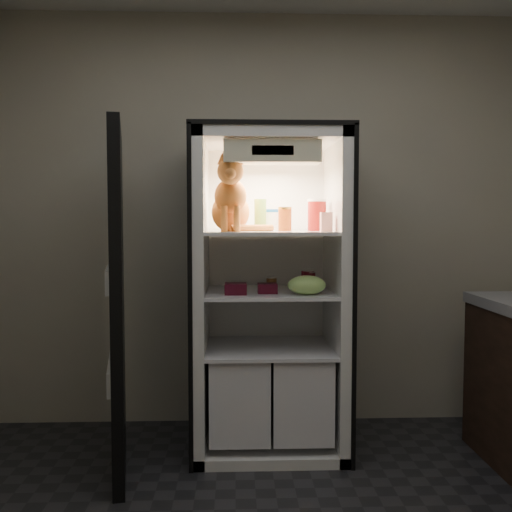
{
  "coord_description": "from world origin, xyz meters",
  "views": [
    {
      "loc": [
        -0.2,
        -1.99,
        1.35
      ],
      "look_at": [
        -0.08,
        1.32,
        1.15
      ],
      "focal_mm": 40.0,
      "sensor_mm": 36.0,
      "label": 1
    }
  ],
  "objects_px": {
    "pepper_jar": "(317,215)",
    "refrigerator": "(269,314)",
    "salsa_jar": "(285,219)",
    "soda_can_b": "(309,281)",
    "soda_can_c": "(310,282)",
    "mayo_tub": "(271,220)",
    "berry_box_left": "(236,289)",
    "condiment_jar": "(272,284)",
    "parmesan_shaker": "(260,215)",
    "tabby_cat": "(231,203)",
    "cream_carton": "(326,222)",
    "berry_box_right": "(267,288)",
    "grape_bag": "(307,285)",
    "soda_can_a": "(306,280)"
  },
  "relations": [
    {
      "from": "soda_can_b",
      "to": "berry_box_left",
      "type": "xyz_separation_m",
      "value": [
        -0.43,
        -0.13,
        -0.03
      ]
    },
    {
      "from": "refrigerator",
      "to": "parmesan_shaker",
      "type": "distance_m",
      "value": 0.59
    },
    {
      "from": "tabby_cat",
      "to": "salsa_jar",
      "type": "xyz_separation_m",
      "value": [
        0.31,
        0.09,
        -0.09
      ]
    },
    {
      "from": "pepper_jar",
      "to": "soda_can_c",
      "type": "bearing_deg",
      "value": -126.88
    },
    {
      "from": "mayo_tub",
      "to": "berry_box_left",
      "type": "bearing_deg",
      "value": -126.36
    },
    {
      "from": "condiment_jar",
      "to": "berry_box_right",
      "type": "bearing_deg",
      "value": -106.19
    },
    {
      "from": "refrigerator",
      "to": "soda_can_c",
      "type": "relative_size",
      "value": 16.84
    },
    {
      "from": "pepper_jar",
      "to": "refrigerator",
      "type": "bearing_deg",
      "value": 176.16
    },
    {
      "from": "mayo_tub",
      "to": "cream_carton",
      "type": "relative_size",
      "value": 1.21
    },
    {
      "from": "pepper_jar",
      "to": "berry_box_left",
      "type": "relative_size",
      "value": 1.53
    },
    {
      "from": "tabby_cat",
      "to": "mayo_tub",
      "type": "bearing_deg",
      "value": 43.98
    },
    {
      "from": "pepper_jar",
      "to": "berry_box_left",
      "type": "xyz_separation_m",
      "value": [
        -0.48,
        -0.18,
        -0.41
      ]
    },
    {
      "from": "parmesan_shaker",
      "to": "condiment_jar",
      "type": "bearing_deg",
      "value": -30.42
    },
    {
      "from": "parmesan_shaker",
      "to": "berry_box_right",
      "type": "xyz_separation_m",
      "value": [
        0.03,
        -0.14,
        -0.42
      ]
    },
    {
      "from": "pepper_jar",
      "to": "grape_bag",
      "type": "distance_m",
      "value": 0.46
    },
    {
      "from": "refrigerator",
      "to": "berry_box_left",
      "type": "xyz_separation_m",
      "value": [
        -0.2,
        -0.2,
        0.18
      ]
    },
    {
      "from": "berry_box_right",
      "to": "soda_can_a",
      "type": "bearing_deg",
      "value": 33.1
    },
    {
      "from": "refrigerator",
      "to": "grape_bag",
      "type": "distance_m",
      "value": 0.37
    },
    {
      "from": "cream_carton",
      "to": "tabby_cat",
      "type": "bearing_deg",
      "value": 173.53
    },
    {
      "from": "parmesan_shaker",
      "to": "pepper_jar",
      "type": "distance_m",
      "value": 0.33
    },
    {
      "from": "salsa_jar",
      "to": "soda_can_b",
      "type": "relative_size",
      "value": 1.17
    },
    {
      "from": "mayo_tub",
      "to": "berry_box_left",
      "type": "height_order",
      "value": "mayo_tub"
    },
    {
      "from": "tabby_cat",
      "to": "berry_box_right",
      "type": "xyz_separation_m",
      "value": [
        0.21,
        -0.01,
        -0.49
      ]
    },
    {
      "from": "mayo_tub",
      "to": "soda_can_b",
      "type": "bearing_deg",
      "value": -37.86
    },
    {
      "from": "mayo_tub",
      "to": "berry_box_right",
      "type": "xyz_separation_m",
      "value": [
        -0.03,
        -0.25,
        -0.39
      ]
    },
    {
      "from": "cream_carton",
      "to": "soda_can_a",
      "type": "bearing_deg",
      "value": 112.18
    },
    {
      "from": "tabby_cat",
      "to": "cream_carton",
      "type": "height_order",
      "value": "tabby_cat"
    },
    {
      "from": "refrigerator",
      "to": "soda_can_a",
      "type": "bearing_deg",
      "value": -1.1
    },
    {
      "from": "pepper_jar",
      "to": "soda_can_a",
      "type": "xyz_separation_m",
      "value": [
        -0.06,
        0.01,
        -0.39
      ]
    },
    {
      "from": "parmesan_shaker",
      "to": "condiment_jar",
      "type": "relative_size",
      "value": 2.2
    },
    {
      "from": "grape_bag",
      "to": "berry_box_right",
      "type": "distance_m",
      "value": 0.23
    },
    {
      "from": "mayo_tub",
      "to": "soda_can_c",
      "type": "height_order",
      "value": "mayo_tub"
    },
    {
      "from": "parmesan_shaker",
      "to": "soda_can_a",
      "type": "height_order",
      "value": "parmesan_shaker"
    },
    {
      "from": "refrigerator",
      "to": "parmesan_shaker",
      "type": "xyz_separation_m",
      "value": [
        -0.05,
        -0.02,
        0.59
      ]
    },
    {
      "from": "berry_box_left",
      "to": "grape_bag",
      "type": "bearing_deg",
      "value": -4.75
    },
    {
      "from": "grape_bag",
      "to": "berry_box_right",
      "type": "xyz_separation_m",
      "value": [
        -0.21,
        0.07,
        -0.03
      ]
    },
    {
      "from": "pepper_jar",
      "to": "grape_bag",
      "type": "height_order",
      "value": "pepper_jar"
    },
    {
      "from": "refrigerator",
      "to": "tabby_cat",
      "type": "xyz_separation_m",
      "value": [
        -0.22,
        -0.15,
        0.66
      ]
    },
    {
      "from": "refrigerator",
      "to": "berry_box_left",
      "type": "relative_size",
      "value": 15.37
    },
    {
      "from": "condiment_jar",
      "to": "grape_bag",
      "type": "relative_size",
      "value": 0.4
    },
    {
      "from": "refrigerator",
      "to": "soda_can_c",
      "type": "bearing_deg",
      "value": -18.42
    },
    {
      "from": "mayo_tub",
      "to": "berry_box_right",
      "type": "height_order",
      "value": "mayo_tub"
    },
    {
      "from": "condiment_jar",
      "to": "parmesan_shaker",
      "type": "bearing_deg",
      "value": 149.58
    },
    {
      "from": "soda_can_c",
      "to": "soda_can_b",
      "type": "bearing_deg",
      "value": 158.99
    },
    {
      "from": "soda_can_c",
      "to": "grape_bag",
      "type": "relative_size",
      "value": 0.52
    },
    {
      "from": "pepper_jar",
      "to": "soda_can_b",
      "type": "height_order",
      "value": "pepper_jar"
    },
    {
      "from": "mayo_tub",
      "to": "soda_can_b",
      "type": "relative_size",
      "value": 1.08
    },
    {
      "from": "tabby_cat",
      "to": "cream_carton",
      "type": "bearing_deg",
      "value": -6.89
    },
    {
      "from": "salsa_jar",
      "to": "berry_box_left",
      "type": "distance_m",
      "value": 0.51
    },
    {
      "from": "berry_box_left",
      "to": "pepper_jar",
      "type": "bearing_deg",
      "value": 21.0
    }
  ]
}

